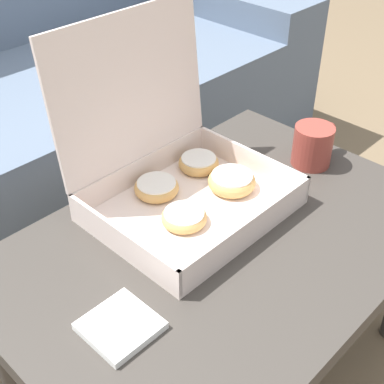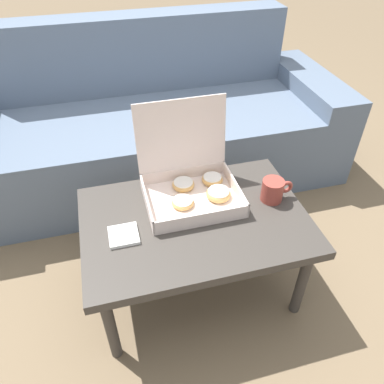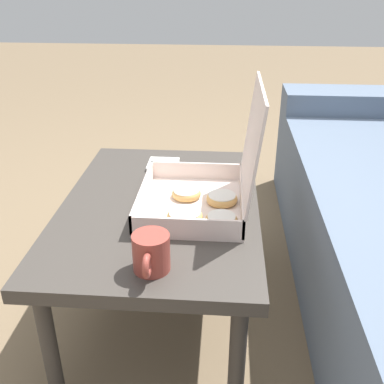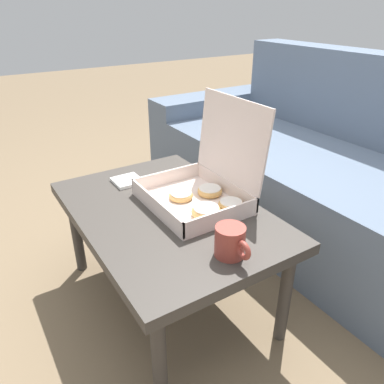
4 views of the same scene
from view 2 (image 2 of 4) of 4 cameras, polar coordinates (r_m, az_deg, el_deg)
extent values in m
plane|color=#756047|center=(1.91, -0.71, -10.54)|extent=(12.00, 12.00, 0.00)
cube|color=slate|center=(2.26, -5.06, 6.15)|extent=(1.77, 0.65, 0.45)
cube|color=slate|center=(2.52, -7.28, 15.53)|extent=(1.77, 0.20, 0.89)
cube|color=slate|center=(2.64, 16.79, 11.17)|extent=(0.24, 0.85, 0.55)
cube|color=#3D3833|center=(1.52, 0.45, -4.51)|extent=(0.91, 0.62, 0.04)
cylinder|color=#3D3833|center=(1.51, -12.30, -19.47)|extent=(0.04, 0.04, 0.39)
cylinder|color=#3D3833|center=(1.66, 16.40, -13.03)|extent=(0.04, 0.04, 0.39)
cylinder|color=#3D3833|center=(1.82, -13.78, -6.18)|extent=(0.04, 0.04, 0.39)
cylinder|color=#3D3833|center=(1.94, 9.71, -1.95)|extent=(0.04, 0.04, 0.39)
cube|color=silver|center=(1.58, 0.00, -1.28)|extent=(0.39, 0.31, 0.01)
cube|color=silver|center=(1.45, 1.56, -4.15)|extent=(0.39, 0.01, 0.06)
cube|color=silver|center=(1.67, -1.35, 2.90)|extent=(0.39, 0.01, 0.06)
cube|color=silver|center=(1.53, -6.89, -1.55)|extent=(0.01, 0.31, 0.06)
cube|color=silver|center=(1.61, 6.57, 0.76)|extent=(0.01, 0.31, 0.06)
cube|color=silver|center=(1.59, -1.64, 8.68)|extent=(0.39, 0.04, 0.31)
torus|color=tan|center=(1.63, -1.37, 1.16)|extent=(0.10, 0.10, 0.03)
cylinder|color=white|center=(1.63, -1.38, 1.39)|extent=(0.08, 0.08, 0.01)
torus|color=tan|center=(1.58, 4.06, -0.29)|extent=(0.10, 0.10, 0.03)
cylinder|color=white|center=(1.58, 4.07, -0.01)|extent=(0.09, 0.09, 0.02)
torus|color=tan|center=(1.54, -1.41, -1.60)|extent=(0.09, 0.09, 0.03)
cylinder|color=white|center=(1.54, -1.41, -1.38)|extent=(0.08, 0.08, 0.01)
torus|color=tan|center=(1.66, 3.11, 1.94)|extent=(0.09, 0.09, 0.03)
cylinder|color=white|center=(1.66, 3.12, 2.18)|extent=(0.08, 0.08, 0.01)
cylinder|color=#993D33|center=(1.60, 12.14, 0.26)|extent=(0.09, 0.09, 0.10)
torus|color=#993D33|center=(1.62, 14.15, 0.75)|extent=(0.06, 0.02, 0.06)
cube|color=white|center=(1.45, -10.38, -6.51)|extent=(0.11, 0.11, 0.01)
camera|label=1|loc=(0.72, -39.31, 1.09)|focal=50.00mm
camera|label=3|loc=(2.00, 38.32, 21.51)|focal=42.00mm
camera|label=4|loc=(1.48, 54.03, 9.76)|focal=35.00mm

